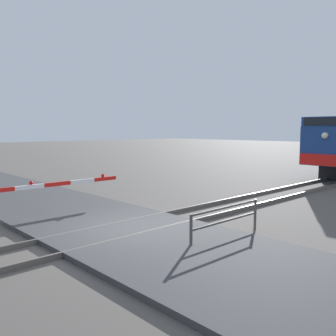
% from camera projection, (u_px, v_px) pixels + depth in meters
% --- Properties ---
extents(ground_plane, '(160.00, 160.00, 0.00)m').
position_uv_depth(ground_plane, '(123.00, 233.00, 10.87)').
color(ground_plane, '#514C47').
extents(rail_track_left, '(0.08, 80.00, 0.15)m').
position_uv_depth(rail_track_left, '(109.00, 226.00, 11.38)').
color(rail_track_left, '#59544C').
rests_on(rail_track_left, ground_plane).
extents(rail_track_right, '(0.08, 80.00, 0.15)m').
position_uv_depth(rail_track_right, '(138.00, 236.00, 10.34)').
color(rail_track_right, '#59544C').
rests_on(rail_track_right, ground_plane).
extents(road_surface, '(36.00, 4.68, 0.15)m').
position_uv_depth(road_surface, '(123.00, 231.00, 10.86)').
color(road_surface, '#38383A').
rests_on(road_surface, ground_plane).
extents(crossing_gate, '(0.36, 5.94, 1.29)m').
position_uv_depth(crossing_gate, '(0.00, 198.00, 12.07)').
color(crossing_gate, silver).
rests_on(crossing_gate, ground_plane).
extents(guard_railing, '(0.08, 2.98, 0.95)m').
position_uv_depth(guard_railing, '(226.00, 217.00, 10.22)').
color(guard_railing, '#4C4742').
rests_on(guard_railing, ground_plane).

